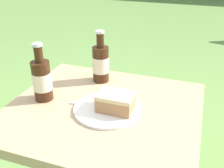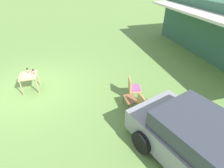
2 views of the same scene
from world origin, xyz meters
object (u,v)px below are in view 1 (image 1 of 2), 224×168
(cake_on_plate, at_px, (112,105))
(cola_bottle_near, at_px, (101,63))
(patio_table, at_px, (104,125))
(cola_bottle_far, at_px, (42,79))

(cake_on_plate, height_order, cola_bottle_near, cola_bottle_near)
(cake_on_plate, bearing_deg, patio_table, 161.95)
(patio_table, xyz_separation_m, cola_bottle_far, (-0.25, -0.02, 0.17))
(patio_table, relative_size, cake_on_plate, 2.83)
(patio_table, distance_m, cake_on_plate, 0.12)
(patio_table, distance_m, cola_bottle_far, 0.30)
(cola_bottle_near, bearing_deg, cake_on_plate, -59.55)
(cake_on_plate, bearing_deg, cola_bottle_far, -178.98)
(cola_bottle_near, bearing_deg, cola_bottle_far, -124.34)
(cake_on_plate, bearing_deg, cola_bottle_near, 120.45)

